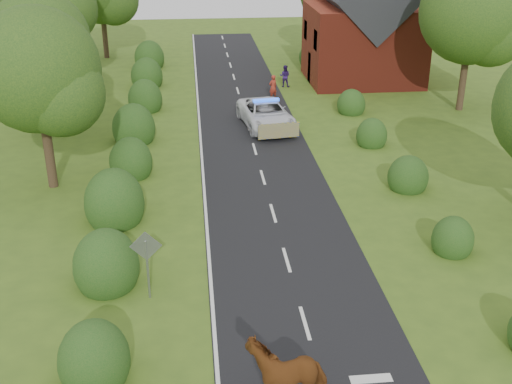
{
  "coord_description": "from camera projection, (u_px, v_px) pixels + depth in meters",
  "views": [
    {
      "loc": [
        -3.29,
        -16.69,
        12.25
      ],
      "look_at": [
        -0.8,
        7.47,
        1.3
      ],
      "focal_mm": 45.0,
      "sensor_mm": 36.0,
      "label": 1
    }
  ],
  "objects": [
    {
      "name": "tree_left_b",
      "position": [
        45.0,
        47.0,
        35.36
      ],
      "size": [
        5.74,
        5.6,
        8.07
      ],
      "color": "#332316",
      "rests_on": "ground"
    },
    {
      "name": "tree_right_b",
      "position": [
        477.0,
        17.0,
        39.18
      ],
      "size": [
        6.56,
        6.4,
        9.4
      ],
      "color": "#332316",
      "rests_on": "ground"
    },
    {
      "name": "road_sign",
      "position": [
        147.0,
        255.0,
        21.14
      ],
      "size": [
        1.06,
        0.08,
        2.53
      ],
      "color": "gray",
      "rests_on": "ground"
    },
    {
      "name": "pedestrian_purple",
      "position": [
        285.0,
        76.0,
        46.61
      ],
      "size": [
        0.92,
        0.81,
        1.59
      ],
      "primitive_type": "imported",
      "rotation": [
        0.0,
        0.0,
        2.83
      ],
      "color": "#2F1759",
      "rests_on": "ground"
    },
    {
      "name": "hedgerow_left",
      "position": [
        126.0,
        171.0,
        30.16
      ],
      "size": [
        2.75,
        50.41,
        3.0
      ],
      "color": "#154616",
      "rests_on": "ground"
    },
    {
      "name": "cow",
      "position": [
        287.0,
        375.0,
        16.95
      ],
      "size": [
        2.53,
        1.47,
        1.73
      ],
      "primitive_type": "imported",
      "rotation": [
        0.0,
        0.0,
        -1.49
      ],
      "color": "brown",
      "rests_on": "ground"
    },
    {
      "name": "pedestrian_red",
      "position": [
        273.0,
        87.0,
        43.57
      ],
      "size": [
        0.73,
        0.64,
        1.68
      ],
      "primitive_type": "imported",
      "rotation": [
        0.0,
        0.0,
        3.63
      ],
      "color": "#9C2D1E",
      "rests_on": "ground"
    },
    {
      "name": "house",
      "position": [
        364.0,
        30.0,
        47.01
      ],
      "size": [
        8.0,
        7.4,
        9.17
      ],
      "color": "maroon",
      "rests_on": "ground"
    },
    {
      "name": "hedgerow_right",
      "position": [
        400.0,
        168.0,
        31.03
      ],
      "size": [
        2.1,
        45.78,
        2.1
      ],
      "color": "#154616",
      "rests_on": "ground"
    },
    {
      "name": "police_van",
      "position": [
        266.0,
        114.0,
        38.14
      ],
      "size": [
        3.36,
        6.02,
        1.73
      ],
      "rotation": [
        0.0,
        0.0,
        0.14
      ],
      "color": "white",
      "rests_on": "ground"
    },
    {
      "name": "road_markings",
      "position": [
        229.0,
        171.0,
        32.04
      ],
      "size": [
        4.96,
        70.0,
        0.01
      ],
      "color": "white",
      "rests_on": "road"
    },
    {
      "name": "road",
      "position": [
        256.0,
        156.0,
        34.08
      ],
      "size": [
        6.0,
        70.0,
        0.02
      ],
      "primitive_type": "cube",
      "color": "black",
      "rests_on": "ground"
    },
    {
      "name": "ground",
      "position": [
        305.0,
        323.0,
        20.48
      ],
      "size": [
        120.0,
        120.0,
        0.0
      ],
      "primitive_type": "plane",
      "color": "#405D1D"
    },
    {
      "name": "tree_left_a",
      "position": [
        43.0,
        76.0,
        28.12
      ],
      "size": [
        5.74,
        5.6,
        8.38
      ],
      "color": "#332316",
      "rests_on": "ground"
    }
  ]
}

